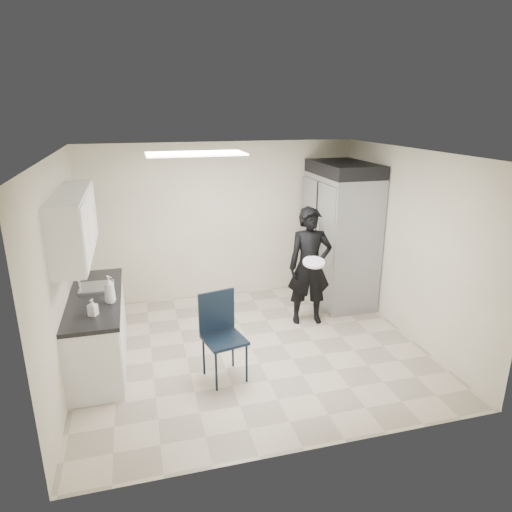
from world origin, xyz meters
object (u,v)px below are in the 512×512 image
object	(u,v)px
lower_counter	(98,331)
folding_chair	(224,340)
man_tuxedo	(310,266)
commercial_fridge	(340,240)

from	to	relation	value
lower_counter	folding_chair	distance (m)	1.67
folding_chair	man_tuxedo	xyz separation A→B (m)	(1.52, 1.19, 0.37)
commercial_fridge	man_tuxedo	world-z (taller)	commercial_fridge
lower_counter	commercial_fridge	distance (m)	3.98
man_tuxedo	commercial_fridge	bearing A→B (deg)	49.32
commercial_fridge	folding_chair	world-z (taller)	commercial_fridge
commercial_fridge	lower_counter	bearing A→B (deg)	-164.12
commercial_fridge	man_tuxedo	distance (m)	1.05
lower_counter	commercial_fridge	xyz separation A→B (m)	(3.78, 1.07, 0.62)
lower_counter	commercial_fridge	bearing A→B (deg)	15.88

